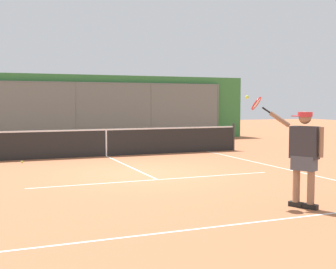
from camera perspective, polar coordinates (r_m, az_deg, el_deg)
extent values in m
plane|color=#A8603D|center=(12.02, -3.07, -4.97)|extent=(60.00, 60.00, 0.00)
cube|color=white|center=(7.33, 10.51, -10.96)|extent=(7.99, 0.05, 0.01)
cube|color=white|center=(11.06, -1.34, -5.75)|extent=(6.23, 0.05, 0.01)
cube|color=white|center=(13.36, 14.25, -4.16)|extent=(0.05, 9.40, 0.01)
cube|color=white|center=(13.48, -5.19, -3.97)|extent=(0.05, 5.17, 0.01)
cylinder|color=slate|center=(23.98, 6.36, 2.99)|extent=(0.07, 0.07, 2.85)
cylinder|color=slate|center=(22.45, -2.12, 2.93)|extent=(0.07, 0.07, 2.85)
cylinder|color=slate|center=(21.48, -11.60, 2.79)|extent=(0.07, 0.07, 2.85)
cylinder|color=slate|center=(21.50, -11.65, 6.48)|extent=(15.00, 0.05, 0.05)
cube|color=slate|center=(21.48, -11.60, 2.79)|extent=(15.00, 0.02, 2.85)
cube|color=#387A3D|center=(22.12, -11.90, 3.29)|extent=(18.00, 0.90, 3.21)
cube|color=silver|center=(21.38, -11.46, -0.83)|extent=(16.00, 0.18, 0.15)
cylinder|color=#2D2D2D|center=(17.83, 8.32, -0.29)|extent=(0.09, 0.09, 1.07)
cube|color=black|center=(15.91, -7.86, -1.11)|extent=(10.17, 0.02, 0.91)
cube|color=white|center=(15.87, -7.88, 0.61)|extent=(10.17, 0.04, 0.05)
cube|color=white|center=(15.91, -7.86, -1.11)|extent=(0.05, 0.04, 0.91)
cube|color=black|center=(8.48, 17.66, -8.72)|extent=(0.22, 0.28, 0.09)
cylinder|color=#8C664C|center=(8.39, 17.72, -5.74)|extent=(0.13, 0.13, 0.80)
cube|color=black|center=(8.59, 15.96, -8.53)|extent=(0.22, 0.28, 0.09)
cylinder|color=#8C664C|center=(8.50, 16.02, -5.58)|extent=(0.13, 0.13, 0.80)
cube|color=#474C56|center=(8.40, 16.91, -3.50)|extent=(0.39, 0.48, 0.26)
cube|color=#2D2D33|center=(8.36, 16.97, -0.98)|extent=(0.42, 0.54, 0.58)
cylinder|color=#8C664C|center=(8.24, 18.90, -0.93)|extent=(0.08, 0.08, 0.54)
cylinder|color=#8C664C|center=(8.48, 14.02, 1.90)|extent=(0.34, 0.34, 0.30)
sphere|color=#8C664C|center=(8.33, 17.03, 2.05)|extent=(0.22, 0.22, 0.22)
cylinder|color=red|center=(8.33, 17.04, 2.47)|extent=(0.35, 0.35, 0.08)
cube|color=red|center=(8.38, 16.27, 2.27)|extent=(0.26, 0.27, 0.02)
cylinder|color=black|center=(8.52, 12.39, 3.04)|extent=(0.14, 0.14, 0.13)
torus|color=red|center=(8.56, 11.17, 3.89)|extent=(0.34, 0.34, 0.26)
cylinder|color=silver|center=(8.56, 11.17, 3.89)|extent=(0.28, 0.27, 0.21)
sphere|color=#C1D138|center=(8.60, 10.01, 4.70)|extent=(0.07, 0.07, 0.07)
sphere|color=#D6E042|center=(14.78, -18.06, -3.32)|extent=(0.07, 0.07, 0.07)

